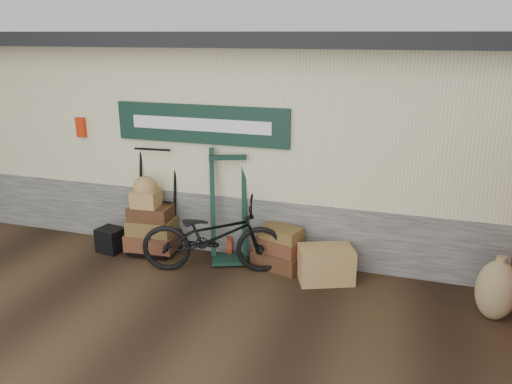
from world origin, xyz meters
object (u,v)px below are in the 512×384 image
black_trunk (111,240)px  green_barrow (228,206)px  suitcase_stack (279,246)px  wicker_hamper (326,264)px  bicycle (213,232)px  porter_trolley (155,193)px

black_trunk → green_barrow: bearing=9.8°
green_barrow → suitcase_stack: size_ratio=2.35×
suitcase_stack → wicker_hamper: (0.70, -0.21, -0.07)m
green_barrow → black_trunk: bearing=168.7°
suitcase_stack → bicycle: (-0.84, -0.39, 0.27)m
black_trunk → bicycle: 1.79m
porter_trolley → green_barrow: porter_trolley is taller
bicycle → wicker_hamper: bearing=-99.3°
wicker_hamper → black_trunk: (-3.28, -0.05, -0.05)m
green_barrow → black_trunk: (-1.81, -0.31, -0.63)m
suitcase_stack → bicycle: bearing=-154.9°
porter_trolley → bicycle: size_ratio=0.90×
suitcase_stack → wicker_hamper: size_ratio=0.97×
green_barrow → suitcase_stack: (0.77, -0.05, -0.51)m
porter_trolley → black_trunk: (-0.63, -0.32, -0.71)m
porter_trolley → black_trunk: 1.00m
porter_trolley → wicker_hamper: (2.65, -0.27, -0.66)m
green_barrow → bicycle: (-0.07, -0.44, -0.24)m
green_barrow → suitcase_stack: 0.92m
bicycle → green_barrow: bearing=-24.9°
green_barrow → wicker_hamper: bearing=-30.9°
green_barrow → black_trunk: green_barrow is taller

